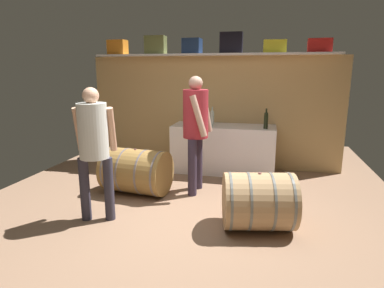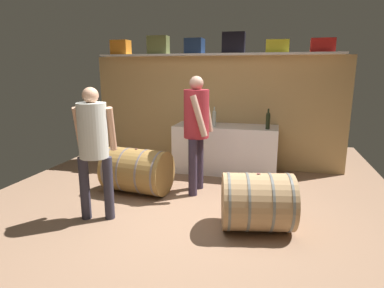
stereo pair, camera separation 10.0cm
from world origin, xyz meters
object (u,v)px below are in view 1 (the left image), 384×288
wine_barrel_near (136,171)px  toolcase_red (320,45)px  toolcase_orange (118,47)px  winemaker_pouring (196,123)px  wine_bottle_dark (266,120)px  wine_barrel_far (258,201)px  work_cabinet (223,149)px  wine_bottle_clear (212,118)px  visitor_tasting (94,141)px  toolcase_olive (156,45)px  wine_glass (201,118)px  toolcase_yellow (275,46)px  toolcase_black (231,43)px  toolcase_navy (192,46)px

wine_barrel_near → toolcase_red: bearing=37.6°
toolcase_orange → toolcase_red: toolcase_orange is taller
wine_barrel_near → winemaker_pouring: bearing=22.6°
wine_bottle_dark → wine_barrel_far: 2.02m
work_cabinet → wine_bottle_dark: 0.93m
wine_bottle_clear → visitor_tasting: (-1.02, -2.21, -0.00)m
toolcase_olive → wine_bottle_clear: bearing=-18.8°
wine_bottle_dark → wine_glass: size_ratio=2.28×
toolcase_yellow → wine_barrel_near: (-1.92, -1.57, -1.85)m
wine_bottle_dark → wine_glass: wine_bottle_dark is taller
wine_barrel_near → toolcase_yellow: bearing=46.1°
toolcase_orange → winemaker_pouring: size_ratio=0.19×
toolcase_yellow → toolcase_black: bearing=178.0°
winemaker_pouring → wine_bottle_clear: bearing=-179.1°
winemaker_pouring → visitor_tasting: winemaker_pouring is taller
toolcase_orange → wine_bottle_dark: size_ratio=0.99×
toolcase_orange → toolcase_olive: (0.75, 0.00, 0.03)m
wine_barrel_far → visitor_tasting: (-1.92, -0.20, 0.65)m
visitor_tasting → wine_glass: bearing=56.7°
toolcase_yellow → work_cabinet: (-0.80, -0.24, -1.76)m
toolcase_olive → toolcase_black: bearing=-3.4°
toolcase_orange → toolcase_olive: size_ratio=0.91×
toolcase_orange → winemaker_pouring: 2.53m
toolcase_black → visitor_tasting: toolcase_black is taller
toolcase_navy → toolcase_red: size_ratio=0.83×
toolcase_olive → wine_bottle_dark: 2.42m
toolcase_black → toolcase_yellow: bearing=-1.2°
toolcase_olive → toolcase_red: (2.83, 0.00, -0.05)m
wine_bottle_clear → winemaker_pouring: winemaker_pouring is taller
wine_bottle_dark → wine_glass: bearing=167.0°
toolcase_olive → toolcase_navy: bearing=-3.4°
wine_bottle_dark → wine_bottle_clear: size_ratio=1.02×
toolcase_olive → wine_barrel_near: toolcase_olive is taller
toolcase_black → wine_barrel_far: toolcase_black is taller
toolcase_black → wine_glass: bearing=-164.9°
winemaker_pouring → visitor_tasting: bearing=-34.5°
work_cabinet → wine_bottle_dark: size_ratio=5.33×
toolcase_olive → wine_barrel_near: size_ratio=0.36×
work_cabinet → wine_barrel_far: (0.69, -2.08, -0.09)m
wine_barrel_near → visitor_tasting: (-0.11, -0.95, 0.65)m
toolcase_black → wine_glass: 1.41m
toolcase_orange → toolcase_red: size_ratio=0.88×
toolcase_black → wine_bottle_clear: toolcase_black is taller
winemaker_pouring → visitor_tasting: 1.53m
wine_bottle_clear → visitor_tasting: 2.44m
toolcase_orange → wine_bottle_clear: 2.26m
toolcase_olive → visitor_tasting: toolcase_olive is taller
toolcase_navy → winemaker_pouring: bearing=-72.6°
toolcase_orange → toolcase_navy: (1.44, 0.00, -0.00)m
toolcase_navy → wine_glass: size_ratio=2.12×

